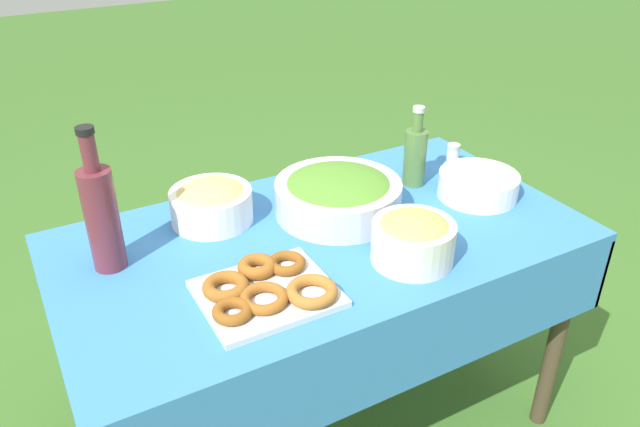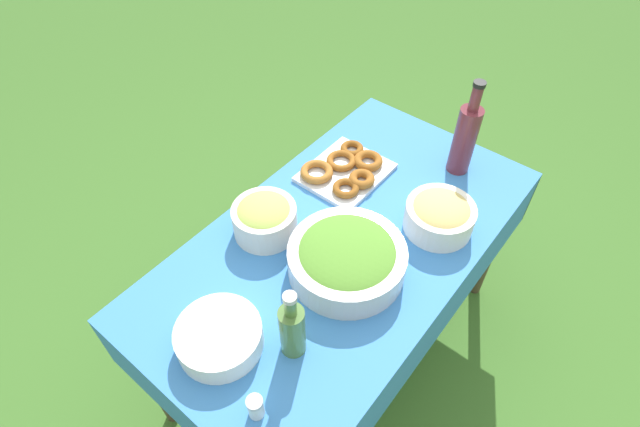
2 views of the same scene
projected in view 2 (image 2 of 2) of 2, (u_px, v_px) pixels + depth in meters
ground_plane at (338, 346)px, 2.12m from camera, size 14.00×14.00×0.00m
picnic_table at (343, 257)px, 1.66m from camera, size 1.37×0.75×0.72m
salad_bowl at (347, 258)px, 1.46m from camera, size 0.35×0.35×0.11m
pasta_bowl at (440, 215)px, 1.57m from camera, size 0.22×0.22×0.11m
donut_platter at (346, 170)px, 1.77m from camera, size 0.32×0.28×0.05m
plate_stack at (219, 337)px, 1.31m from camera, size 0.23×0.23×0.07m
olive_oil_bottle at (292, 329)px, 1.26m from camera, size 0.07×0.07×0.25m
wine_bottle at (465, 137)px, 1.70m from camera, size 0.08×0.08×0.36m
fruit_bowl at (265, 218)px, 1.56m from camera, size 0.20×0.20×0.12m
salt_shaker at (256, 407)px, 1.18m from camera, size 0.04×0.04×0.07m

